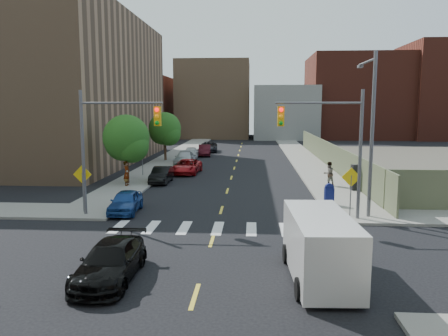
# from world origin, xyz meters

# --- Properties ---
(ground) EXTENTS (160.00, 160.00, 0.00)m
(ground) POSITION_xyz_m (0.00, 0.00, 0.00)
(ground) COLOR black
(ground) RESTS_ON ground
(sidewalk_nw) EXTENTS (3.50, 73.00, 0.15)m
(sidewalk_nw) POSITION_xyz_m (-7.75, 41.50, 0.07)
(sidewalk_nw) COLOR gray
(sidewalk_nw) RESTS_ON ground
(sidewalk_ne) EXTENTS (3.50, 73.00, 0.15)m
(sidewalk_ne) POSITION_xyz_m (7.75, 41.50, 0.07)
(sidewalk_ne) COLOR gray
(sidewalk_ne) RESTS_ON ground
(fence_north) EXTENTS (0.12, 44.00, 2.50)m
(fence_north) POSITION_xyz_m (9.60, 28.00, 1.25)
(fence_north) COLOR #686A4A
(fence_north) RESTS_ON ground
(building_nw) EXTENTS (22.00, 30.00, 16.00)m
(building_nw) POSITION_xyz_m (-22.00, 30.00, 8.00)
(building_nw) COLOR #8C6B4C
(building_nw) RESTS_ON ground
(bg_bldg_west) EXTENTS (14.00, 18.00, 12.00)m
(bg_bldg_west) POSITION_xyz_m (-22.00, 70.00, 6.00)
(bg_bldg_west) COLOR #592319
(bg_bldg_west) RESTS_ON ground
(bg_bldg_midwest) EXTENTS (14.00, 16.00, 15.00)m
(bg_bldg_midwest) POSITION_xyz_m (-6.00, 72.00, 7.50)
(bg_bldg_midwest) COLOR #8C6B4C
(bg_bldg_midwest) RESTS_ON ground
(bg_bldg_center) EXTENTS (12.00, 16.00, 10.00)m
(bg_bldg_center) POSITION_xyz_m (8.00, 70.00, 5.00)
(bg_bldg_center) COLOR gray
(bg_bldg_center) RESTS_ON ground
(bg_bldg_east) EXTENTS (18.00, 18.00, 16.00)m
(bg_bldg_east) POSITION_xyz_m (22.00, 72.00, 8.00)
(bg_bldg_east) COLOR #592319
(bg_bldg_east) RESTS_ON ground
(bg_bldg_fareast) EXTENTS (14.00, 16.00, 18.00)m
(bg_bldg_fareast) POSITION_xyz_m (38.00, 70.00, 9.00)
(bg_bldg_fareast) COLOR #592319
(bg_bldg_fareast) RESTS_ON ground
(signal_nw) EXTENTS (4.59, 0.30, 7.00)m
(signal_nw) POSITION_xyz_m (-5.98, 6.00, 4.53)
(signal_nw) COLOR #59595E
(signal_nw) RESTS_ON ground
(signal_ne) EXTENTS (4.59, 0.30, 7.00)m
(signal_ne) POSITION_xyz_m (5.98, 6.00, 4.53)
(signal_ne) COLOR #59595E
(signal_ne) RESTS_ON ground
(streetlight_ne) EXTENTS (0.25, 3.70, 9.00)m
(streetlight_ne) POSITION_xyz_m (8.20, 6.90, 5.22)
(streetlight_ne) COLOR #59595E
(streetlight_ne) RESTS_ON ground
(warn_sign_nw) EXTENTS (1.06, 0.06, 2.83)m
(warn_sign_nw) POSITION_xyz_m (-7.80, 6.50, 1.99)
(warn_sign_nw) COLOR #59595E
(warn_sign_nw) RESTS_ON ground
(warn_sign_ne) EXTENTS (1.06, 0.06, 2.83)m
(warn_sign_ne) POSITION_xyz_m (7.20, 6.50, 1.99)
(warn_sign_ne) COLOR #59595E
(warn_sign_ne) RESTS_ON ground
(warn_sign_midwest) EXTENTS (1.06, 0.06, 2.83)m
(warn_sign_midwest) POSITION_xyz_m (-7.80, 20.00, 1.99)
(warn_sign_midwest) COLOR #59595E
(warn_sign_midwest) RESTS_ON ground
(tree_west_near) EXTENTS (3.66, 3.64, 5.52)m
(tree_west_near) POSITION_xyz_m (-8.00, 16.05, 3.48)
(tree_west_near) COLOR #332114
(tree_west_near) RESTS_ON ground
(tree_west_far) EXTENTS (3.66, 3.64, 5.52)m
(tree_west_far) POSITION_xyz_m (-8.00, 31.05, 3.48)
(tree_west_far) COLOR #332114
(tree_west_far) RESTS_ON ground
(parked_car_blue) EXTENTS (1.71, 3.84, 1.29)m
(parked_car_blue) POSITION_xyz_m (-5.50, 7.00, 0.64)
(parked_car_blue) COLOR navy
(parked_car_blue) RESTS_ON ground
(parked_car_black) EXTENTS (1.38, 3.93, 1.29)m
(parked_car_black) POSITION_xyz_m (-5.50, 17.07, 0.65)
(parked_car_black) COLOR black
(parked_car_black) RESTS_ON ground
(parked_car_red) EXTENTS (2.48, 4.90, 1.33)m
(parked_car_red) POSITION_xyz_m (-4.20, 22.06, 0.66)
(parked_car_red) COLOR #AA1116
(parked_car_red) RESTS_ON ground
(parked_car_silver) EXTENTS (1.99, 4.76, 1.37)m
(parked_car_silver) POSITION_xyz_m (-5.40, 28.38, 0.69)
(parked_car_silver) COLOR #AFB3B7
(parked_car_silver) RESTS_ON ground
(parked_car_white) EXTENTS (1.99, 4.18, 1.38)m
(parked_car_white) POSITION_xyz_m (-5.50, 33.97, 0.69)
(parked_car_white) COLOR silver
(parked_car_white) RESTS_ON ground
(parked_car_maroon) EXTENTS (1.87, 4.34, 1.39)m
(parked_car_maroon) POSITION_xyz_m (-4.20, 36.86, 0.69)
(parked_car_maroon) COLOR #380B13
(parked_car_maroon) RESTS_ON ground
(parked_car_grey) EXTENTS (2.60, 5.04, 1.36)m
(parked_car_grey) POSITION_xyz_m (-4.20, 42.04, 0.68)
(parked_car_grey) COLOR black
(parked_car_grey) RESTS_ON ground
(black_sedan) EXTENTS (1.88, 4.54, 1.31)m
(black_sedan) POSITION_xyz_m (-3.16, -2.81, 0.66)
(black_sedan) COLOR black
(black_sedan) RESTS_ON ground
(cargo_van) EXTENTS (2.35, 5.24, 2.36)m
(cargo_van) POSITION_xyz_m (4.23, -2.12, 1.24)
(cargo_van) COLOR silver
(cargo_van) RESTS_ON ground
(mailbox) EXTENTS (0.57, 0.45, 1.33)m
(mailbox) POSITION_xyz_m (6.52, 9.19, 0.79)
(mailbox) COLOR #0E1656
(mailbox) RESTS_ON sidewalk_ne
(payphone) EXTENTS (0.64, 0.56, 1.85)m
(payphone) POSITION_xyz_m (9.20, 14.16, 1.07)
(payphone) COLOR black
(payphone) RESTS_ON sidewalk_ne
(pedestrian_west) EXTENTS (0.45, 0.68, 1.87)m
(pedestrian_west) POSITION_xyz_m (-7.73, 14.90, 1.09)
(pedestrian_west) COLOR gray
(pedestrian_west) RESTS_ON sidewalk_nw
(pedestrian_east) EXTENTS (1.08, 0.97, 1.81)m
(pedestrian_east) POSITION_xyz_m (7.62, 15.92, 1.06)
(pedestrian_east) COLOR gray
(pedestrian_east) RESTS_ON sidewalk_ne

